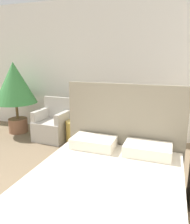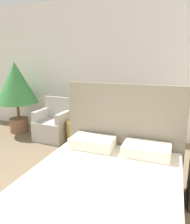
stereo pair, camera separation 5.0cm
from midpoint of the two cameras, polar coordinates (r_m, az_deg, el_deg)
wall_back at (r=4.77m, az=4.66°, el=11.07°), size 10.00×0.06×2.90m
bed at (r=2.38m, az=1.74°, el=-22.12°), size 1.61×2.19×1.36m
armchair_near_window_left at (r=4.70m, az=-10.55°, el=-3.72°), size 0.69×0.62×0.87m
armchair_near_window_right at (r=4.27m, az=1.75°, el=-5.30°), size 0.71×0.64×0.87m
potted_palm at (r=5.22m, az=-19.68°, el=6.50°), size 0.94×0.94×1.61m
side_table at (r=4.47m, az=-4.75°, el=-5.18°), size 0.37×0.37×0.45m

